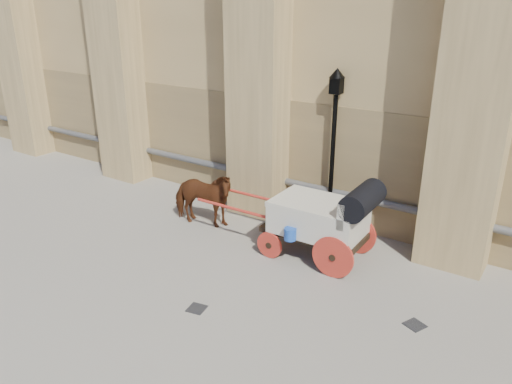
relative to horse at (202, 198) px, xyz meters
The scene contains 6 objects.
ground 2.76m from the horse, 51.61° to the right, with size 90.00×90.00×0.00m, color slate.
horse is the anchor object (origin of this frame).
carriage 3.27m from the horse, ahead, with size 4.22×1.51×1.84m.
street_lamp 3.43m from the horse, 32.91° to the left, with size 0.37×0.37×3.90m.
drain_grate_near 3.70m from the horse, 52.52° to the right, with size 0.32×0.32×0.01m, color black.
drain_grate_far 5.87m from the horse, 11.07° to the right, with size 0.32×0.32×0.01m, color black.
Camera 1 is at (5.80, -6.64, 5.41)m, focal length 35.00 mm.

